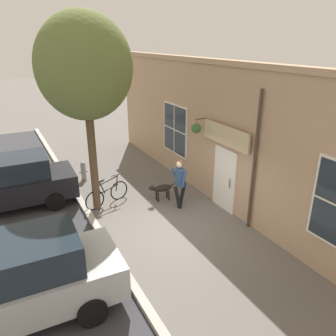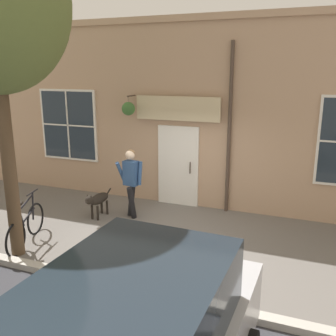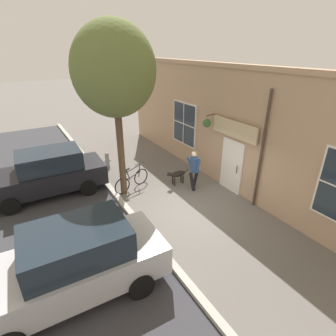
% 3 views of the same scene
% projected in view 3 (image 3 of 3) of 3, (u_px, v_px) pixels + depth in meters
% --- Properties ---
extents(ground_plane, '(90.00, 90.00, 0.00)m').
position_uv_depth(ground_plane, '(191.00, 209.00, 9.38)').
color(ground_plane, '#66605B').
extents(curb_and_road, '(10.10, 28.00, 0.12)m').
position_uv_depth(curb_and_road, '(4.00, 275.00, 6.64)').
color(curb_and_road, '#B2ADA3').
rests_on(curb_and_road, ground_plane).
extents(storefront_facade, '(0.95, 18.00, 4.76)m').
position_uv_depth(storefront_facade, '(246.00, 135.00, 9.47)').
color(storefront_facade, tan).
rests_on(storefront_facade, ground_plane).
extents(pedestrian_walking, '(0.56, 0.59, 1.69)m').
position_uv_depth(pedestrian_walking, '(194.00, 167.00, 10.25)').
color(pedestrian_walking, black).
rests_on(pedestrian_walking, ground_plane).
extents(dog_on_leash, '(1.09, 0.29, 0.68)m').
position_uv_depth(dog_on_leash, '(177.00, 174.00, 10.89)').
color(dog_on_leash, black).
rests_on(dog_on_leash, ground_plane).
extents(street_tree_by_curb, '(2.81, 2.53, 6.14)m').
position_uv_depth(street_tree_by_curb, '(116.00, 73.00, 8.61)').
color(street_tree_by_curb, brown).
rests_on(street_tree_by_curb, ground_plane).
extents(leaning_bicycle, '(1.67, 0.56, 1.00)m').
position_uv_depth(leaning_bicycle, '(132.00, 180.00, 10.60)').
color(leaning_bicycle, black).
rests_on(leaning_bicycle, ground_plane).
extents(parked_car_nearest_curb, '(4.36, 2.05, 1.75)m').
position_uv_depth(parked_car_nearest_curb, '(48.00, 173.00, 10.04)').
color(parked_car_nearest_curb, black).
rests_on(parked_car_nearest_curb, ground_plane).
extents(parked_car_mid_block, '(4.36, 2.05, 1.75)m').
position_uv_depth(parked_car_mid_block, '(72.00, 263.00, 5.88)').
color(parked_car_mid_block, '#B7B7BC').
rests_on(parked_car_mid_block, ground_plane).
extents(fire_hydrant, '(0.34, 0.20, 0.77)m').
position_uv_depth(fire_hydrant, '(107.00, 160.00, 12.44)').
color(fire_hydrant, '#99999E').
rests_on(fire_hydrant, ground_plane).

